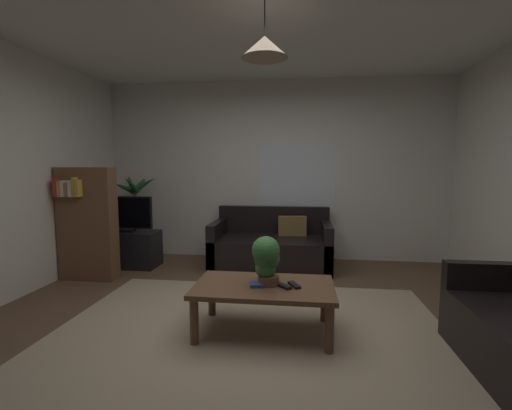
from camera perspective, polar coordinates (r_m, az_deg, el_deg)
floor at (r=3.29m, az=-0.70°, el=-19.26°), size 5.16×4.89×0.02m
rug at (r=3.11m, az=-1.24°, el=-20.59°), size 3.35×2.69×0.01m
wall_back at (r=5.44m, az=2.90°, el=5.52°), size 5.28×0.06×2.69m
ceiling at (r=3.25m, az=-0.77°, el=29.74°), size 5.16×4.89×0.02m
window_pane at (r=5.39m, az=6.58°, el=4.30°), size 1.15×0.01×1.06m
couch_under_window at (r=5.03m, az=2.55°, el=-6.87°), size 1.64×0.90×0.82m
coffee_table at (r=3.07m, az=1.30°, el=-13.75°), size 1.17×0.68×0.42m
book_on_table_0 at (r=3.01m, az=0.15°, el=-12.69°), size 0.14×0.14×0.03m
remote_on_table_0 at (r=3.02m, az=6.20°, el=-12.70°), size 0.11×0.17×0.02m
remote_on_table_1 at (r=2.99m, az=4.43°, el=-12.89°), size 0.15×0.15×0.02m
potted_plant_on_table at (r=2.98m, az=1.68°, el=-8.63°), size 0.23×0.27×0.42m
tv_stand at (r=5.37m, az=-20.15°, el=-6.64°), size 0.90×0.44×0.50m
tv at (r=5.27m, az=-20.46°, el=-1.32°), size 0.80×0.16×0.50m
potted_palm_corner at (r=5.80m, az=-18.78°, el=-2.38°), size 0.68×0.94×1.36m
bookshelf_corner at (r=4.86m, az=-25.61°, el=-2.56°), size 0.70×0.31×1.40m
pendant_lamp at (r=3.04m, az=1.40°, el=24.14°), size 0.37×0.37×0.44m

